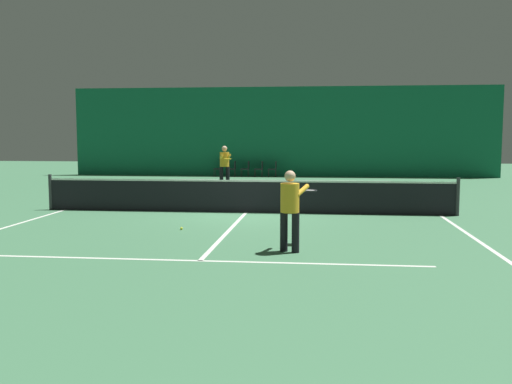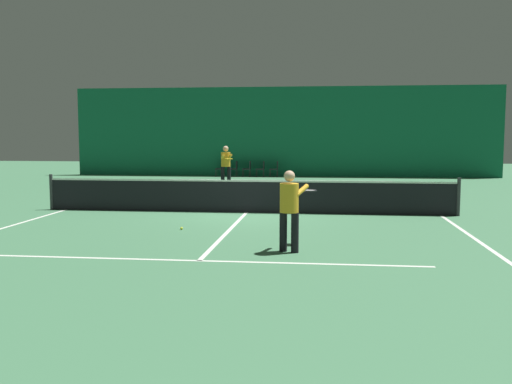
% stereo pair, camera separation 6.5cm
% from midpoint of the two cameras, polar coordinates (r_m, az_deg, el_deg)
% --- Properties ---
extents(ground_plane, '(60.00, 60.00, 0.00)m').
position_cam_midpoint_polar(ground_plane, '(16.57, -1.12, -2.07)').
color(ground_plane, '#3D704C').
extents(backdrop_curtain, '(23.00, 0.12, 4.82)m').
position_cam_midpoint_polar(backdrop_curtain, '(30.99, 2.44, 6.04)').
color(backdrop_curtain, '#146042').
rests_on(backdrop_curtain, ground).
extents(court_line_baseline_far, '(11.00, 0.10, 0.00)m').
position_cam_midpoint_polar(court_line_baseline_far, '(28.35, 2.03, 1.19)').
color(court_line_baseline_far, silver).
rests_on(court_line_baseline_far, ground).
extents(court_line_service_far, '(8.25, 0.10, 0.00)m').
position_cam_midpoint_polar(court_line_service_far, '(22.89, 0.98, 0.10)').
color(court_line_service_far, silver).
rests_on(court_line_service_far, ground).
extents(court_line_service_near, '(8.25, 0.10, 0.00)m').
position_cam_midpoint_polar(court_line_service_near, '(10.36, -5.80, -6.85)').
color(court_line_service_near, silver).
rests_on(court_line_service_near, ground).
extents(court_line_sideline_left, '(0.10, 23.80, 0.00)m').
position_cam_midpoint_polar(court_line_sideline_left, '(18.13, -18.63, -1.69)').
color(court_line_sideline_left, silver).
rests_on(court_line_sideline_left, ground).
extents(court_line_sideline_right, '(0.10, 23.80, 0.00)m').
position_cam_midpoint_polar(court_line_sideline_right, '(16.77, 17.87, -2.25)').
color(court_line_sideline_right, silver).
rests_on(court_line_sideline_right, ground).
extents(court_line_centre, '(0.10, 12.80, 0.00)m').
position_cam_midpoint_polar(court_line_centre, '(16.57, -1.12, -2.07)').
color(court_line_centre, silver).
rests_on(court_line_centre, ground).
extents(tennis_net, '(12.00, 0.10, 1.07)m').
position_cam_midpoint_polar(tennis_net, '(16.51, -1.12, -0.32)').
color(tennis_net, black).
rests_on(tennis_net, ground).
extents(player_near, '(0.80, 1.35, 1.58)m').
position_cam_midpoint_polar(player_near, '(10.98, 3.33, -1.25)').
color(player_near, black).
rests_on(player_near, ground).
extents(player_far, '(0.75, 1.44, 1.77)m').
position_cam_midpoint_polar(player_far, '(24.88, -3.23, 2.92)').
color(player_far, black).
rests_on(player_far, ground).
extents(courtside_chair_0, '(0.44, 0.44, 0.84)m').
position_cam_midpoint_polar(courtside_chair_0, '(30.90, -3.74, 2.46)').
color(courtside_chair_0, '#2D2D2D').
rests_on(courtside_chair_0, ground).
extents(courtside_chair_1, '(0.44, 0.44, 0.84)m').
position_cam_midpoint_polar(courtside_chair_1, '(30.78, -2.39, 2.45)').
color(courtside_chair_1, '#2D2D2D').
rests_on(courtside_chair_1, ground).
extents(courtside_chair_2, '(0.44, 0.44, 0.84)m').
position_cam_midpoint_polar(courtside_chair_2, '(30.68, -1.03, 2.45)').
color(courtside_chair_2, '#2D2D2D').
rests_on(courtside_chair_2, ground).
extents(courtside_chair_3, '(0.44, 0.44, 0.84)m').
position_cam_midpoint_polar(courtside_chair_3, '(30.59, 0.34, 2.44)').
color(courtside_chair_3, '#2D2D2D').
rests_on(courtside_chair_3, ground).
extents(courtside_chair_4, '(0.44, 0.44, 0.84)m').
position_cam_midpoint_polar(courtside_chair_4, '(30.52, 1.71, 2.43)').
color(courtside_chair_4, '#2D2D2D').
rests_on(courtside_chair_4, ground).
extents(tennis_ball, '(0.07, 0.07, 0.07)m').
position_cam_midpoint_polar(tennis_ball, '(13.72, -7.60, -3.63)').
color(tennis_ball, '#D1DB33').
rests_on(tennis_ball, ground).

